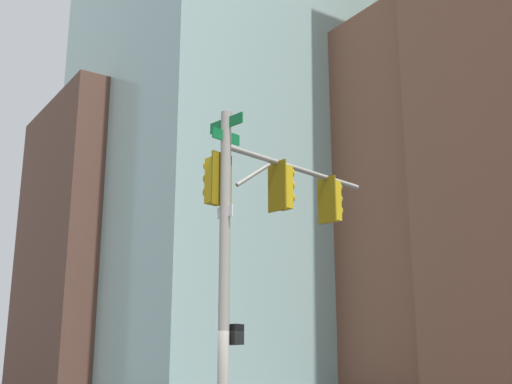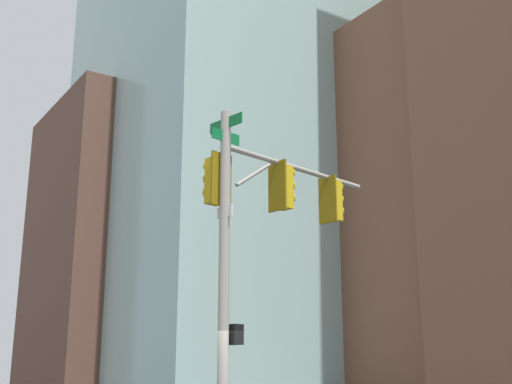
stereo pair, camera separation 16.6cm
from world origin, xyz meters
name	(u,v)px [view 1 (the left image)]	position (x,y,z in m)	size (l,w,h in m)	color
signal_pole_assembly	(260,222)	(0.40, -0.70, 4.88)	(1.43, 4.89, 7.13)	#9E998C
building_brick_midblock	(466,193)	(25.61, -39.42, 17.04)	(20.42, 15.64, 34.09)	brown
building_glass_tower	(229,96)	(49.85, -29.87, 32.56)	(31.21, 28.49, 65.11)	#9EC6C1
building_brick_farside	(126,248)	(59.28, -22.27, 15.61)	(19.24, 19.67, 31.22)	brown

